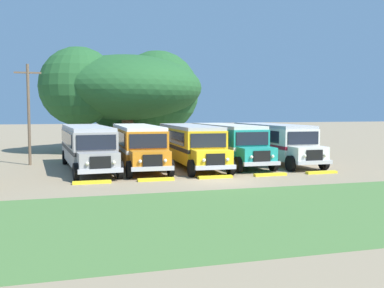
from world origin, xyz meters
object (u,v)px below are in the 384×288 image
at_px(parked_bus_slot_1, 138,144).
at_px(parked_bus_slot_2, 190,143).
at_px(parked_bus_slot_3, 228,142).
at_px(utility_pole, 29,111).
at_px(broad_shade_tree, 127,90).
at_px(parked_bus_slot_4, 273,141).
at_px(parked_bus_slot_0, 87,145).

bearing_deg(parked_bus_slot_1, parked_bus_slot_2, 83.71).
xyz_separation_m(parked_bus_slot_3, utility_pole, (-13.77, 2.78, 2.19)).
bearing_deg(parked_bus_slot_3, parked_bus_slot_2, -74.18).
height_order(parked_bus_slot_2, parked_bus_slot_3, same).
distance_m(parked_bus_slot_1, broad_shade_tree, 14.09).
bearing_deg(parked_bus_slot_4, parked_bus_slot_0, -88.33).
xyz_separation_m(parked_bus_slot_2, utility_pole, (-10.69, 3.70, 2.19)).
distance_m(parked_bus_slot_1, parked_bus_slot_4, 10.15).
distance_m(parked_bus_slot_0, parked_bus_slot_4, 13.49).
bearing_deg(broad_shade_tree, parked_bus_slot_2, -79.96).
xyz_separation_m(parked_bus_slot_0, parked_bus_slot_4, (13.49, 0.35, 0.00)).
height_order(parked_bus_slot_3, parked_bus_slot_4, same).
distance_m(parked_bus_slot_3, broad_shade_tree, 14.68).
bearing_deg(parked_bus_slot_1, utility_pole, -113.75).
bearing_deg(parked_bus_slot_4, utility_pole, -99.97).
xyz_separation_m(parked_bus_slot_2, parked_bus_slot_4, (6.58, 0.61, 0.00)).
bearing_deg(parked_bus_slot_2, utility_pole, -107.91).
relative_size(parked_bus_slot_2, parked_bus_slot_3, 1.00).
bearing_deg(broad_shade_tree, parked_bus_slot_1, -94.75).
bearing_deg(parked_bus_slot_4, parked_bus_slot_1, -88.90).
distance_m(parked_bus_slot_4, broad_shade_tree, 16.57).
bearing_deg(broad_shade_tree, parked_bus_slot_3, -66.83).
bearing_deg(parked_bus_slot_2, parked_bus_slot_4, 96.42).
height_order(parked_bus_slot_4, utility_pole, utility_pole).
xyz_separation_m(parked_bus_slot_0, broad_shade_tree, (4.46, 13.59, 4.23)).
distance_m(parked_bus_slot_2, parked_bus_slot_3, 3.21).
distance_m(parked_bus_slot_0, utility_pole, 5.57).
height_order(parked_bus_slot_2, parked_bus_slot_4, same).
bearing_deg(parked_bus_slot_3, utility_pole, -102.16).
xyz_separation_m(parked_bus_slot_2, parked_bus_slot_3, (3.08, 0.92, 0.00)).
bearing_deg(parked_bus_slot_1, broad_shade_tree, 176.05).
distance_m(parked_bus_slot_1, parked_bus_slot_2, 3.59).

